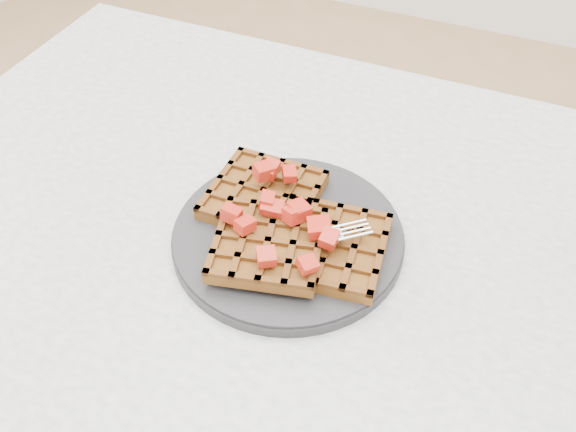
{
  "coord_description": "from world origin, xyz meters",
  "views": [
    {
      "loc": [
        0.11,
        -0.42,
        1.27
      ],
      "look_at": [
        -0.08,
        0.02,
        0.79
      ],
      "focal_mm": 40.0,
      "sensor_mm": 36.0,
      "label": 1
    }
  ],
  "objects": [
    {
      "name": "waffles",
      "position": [
        -0.08,
        0.01,
        0.78
      ],
      "size": [
        0.22,
        0.2,
        0.03
      ],
      "color": "brown",
      "rests_on": "plate"
    },
    {
      "name": "fork",
      "position": [
        -0.05,
        -0.01,
        0.77
      ],
      "size": [
        0.15,
        0.14,
        0.02
      ],
      "primitive_type": null,
      "rotation": [
        0.0,
        0.0,
        -0.86
      ],
      "color": "silver",
      "rests_on": "plate"
    },
    {
      "name": "table",
      "position": [
        0.0,
        0.0,
        0.64
      ],
      "size": [
        1.2,
        0.8,
        0.75
      ],
      "color": "silver",
      "rests_on": "ground"
    },
    {
      "name": "plate",
      "position": [
        -0.08,
        0.02,
        0.76
      ],
      "size": [
        0.25,
        0.25,
        0.02
      ],
      "primitive_type": "cylinder",
      "color": "black",
      "rests_on": "table"
    },
    {
      "name": "strawberry_pile",
      "position": [
        -0.08,
        0.02,
        0.8
      ],
      "size": [
        0.15,
        0.15,
        0.02
      ],
      "primitive_type": null,
      "color": "#9C130B",
      "rests_on": "waffles"
    }
  ]
}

